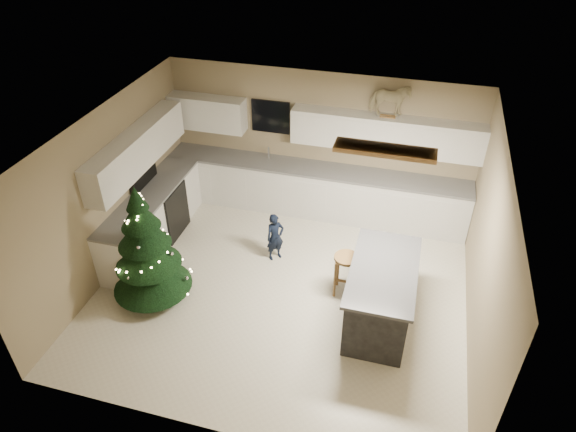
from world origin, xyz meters
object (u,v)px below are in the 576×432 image
object	(u,v)px
bar_stool	(346,266)
toddler	(275,237)
christmas_tree	(147,254)
rocking_horse	(390,100)
island	(381,295)

from	to	relation	value
bar_stool	toddler	distance (m)	1.36
christmas_tree	rocking_horse	size ratio (longest dim) A/B	2.88
christmas_tree	island	bearing A→B (deg)	6.40
toddler	rocking_horse	xyz separation A→B (m)	(1.47, 1.61, 1.87)
bar_stool	christmas_tree	world-z (taller)	christmas_tree
bar_stool	toddler	world-z (taller)	toddler
island	christmas_tree	size ratio (longest dim) A/B	0.88
toddler	rocking_horse	world-z (taller)	rocking_horse
island	christmas_tree	bearing A→B (deg)	-173.60
island	christmas_tree	xyz separation A→B (m)	(-3.35, -0.38, 0.31)
rocking_horse	bar_stool	bearing A→B (deg)	167.81
toddler	island	bearing A→B (deg)	-70.46
bar_stool	island	bearing A→B (deg)	-37.07
island	bar_stool	world-z (taller)	island
bar_stool	christmas_tree	size ratio (longest dim) A/B	0.36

